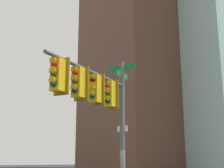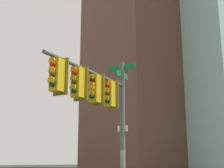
{
  "view_description": "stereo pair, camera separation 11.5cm",
  "coord_description": "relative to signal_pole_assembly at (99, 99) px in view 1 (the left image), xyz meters",
  "views": [
    {
      "loc": [
        -11.17,
        5.7,
        2.19
      ],
      "look_at": [
        -0.1,
        0.67,
        5.06
      ],
      "focal_mm": 50.48,
      "sensor_mm": 36.0,
      "label": 1
    },
    {
      "loc": [
        -11.21,
        5.6,
        2.19
      ],
      "look_at": [
        -0.1,
        0.67,
        5.06
      ],
      "focal_mm": 50.48,
      "sensor_mm": 36.0,
      "label": 2
    }
  ],
  "objects": [
    {
      "name": "signal_pole_assembly",
      "position": [
        0.0,
        0.0,
        0.0
      ],
      "size": [
        3.59,
        4.41,
        6.2
      ],
      "rotation": [
        0.0,
        0.0,
        2.22
      ],
      "color": "#4C514C",
      "rests_on": "ground_plane"
    },
    {
      "name": "building_brick_nearside",
      "position": [
        34.16,
        -21.29,
        16.45
      ],
      "size": [
        22.99,
        14.7,
        41.45
      ],
      "primitive_type": "cube",
      "color": "brown",
      "rests_on": "ground_plane"
    }
  ]
}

